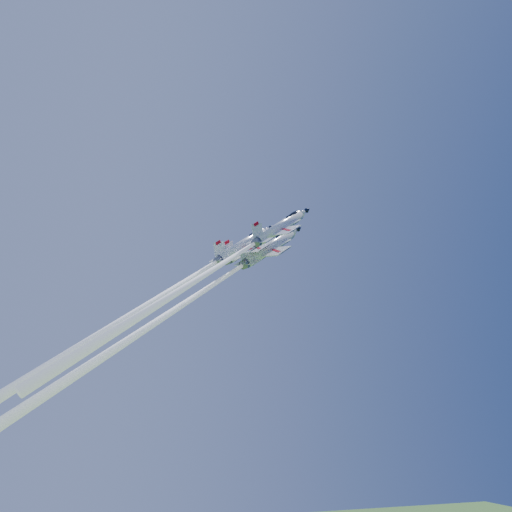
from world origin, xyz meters
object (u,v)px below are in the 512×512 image
object	(u,v)px
jet_lead	(168,314)
jet_slot	(152,302)
jet_left	(185,286)
jet_right	(201,277)

from	to	relation	value
jet_lead	jet_slot	xyz separation A→B (m)	(-3.48, -4.02, 1.17)
jet_left	jet_slot	size ratio (longest dim) A/B	0.91
jet_slot	jet_lead	bearing A→B (deg)	116.51
jet_lead	jet_slot	distance (m)	5.44
jet_lead	jet_right	size ratio (longest dim) A/B	1.24
jet_left	jet_slot	xyz separation A→B (m)	(-7.10, -7.89, -4.68)
jet_right	jet_slot	world-z (taller)	jet_right
jet_lead	jet_right	xyz separation A→B (m)	(3.75, -7.11, 5.13)
jet_lead	jet_slot	world-z (taller)	jet_lead
jet_lead	jet_right	distance (m)	9.54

